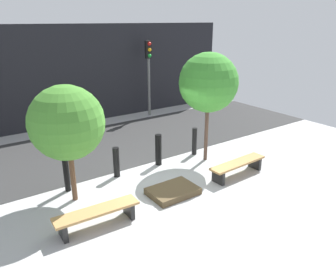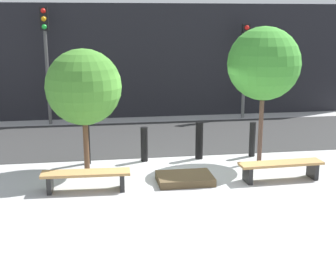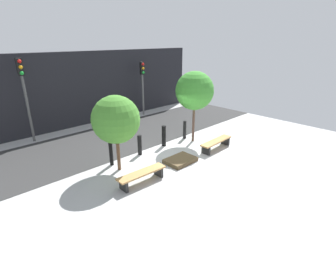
{
  "view_description": "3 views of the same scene",
  "coord_description": "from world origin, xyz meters",
  "px_view_note": "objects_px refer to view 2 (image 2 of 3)",
  "views": [
    {
      "loc": [
        -4.52,
        -6.43,
        4.37
      ],
      "look_at": [
        0.34,
        0.45,
        1.25
      ],
      "focal_mm": 35.0,
      "sensor_mm": 36.0,
      "label": 1
    },
    {
      "loc": [
        -1.96,
        -10.19,
        3.61
      ],
      "look_at": [
        -0.33,
        0.12,
        0.92
      ],
      "focal_mm": 50.0,
      "sensor_mm": 36.0,
      "label": 2
    },
    {
      "loc": [
        -7.28,
        -7.02,
        4.87
      ],
      "look_at": [
        -0.52,
        -0.04,
        1.08
      ],
      "focal_mm": 28.0,
      "sensor_mm": 36.0,
      "label": 3
    }
  ],
  "objects_px": {
    "bench_right": "(281,167)",
    "bollard_right": "(252,139)",
    "bench_left": "(86,177)",
    "bollard_far_left": "(87,143)",
    "bollard_left": "(144,144)",
    "planter_bed": "(185,179)",
    "traffic_light_mid_west": "(245,54)",
    "tree_behind_right_bench": "(264,64)",
    "bollard_center": "(199,140)",
    "tree_behind_left_bench": "(84,87)",
    "traffic_light_west": "(46,45)"
  },
  "relations": [
    {
      "from": "bench_right",
      "to": "planter_bed",
      "type": "xyz_separation_m",
      "value": [
        -2.22,
        0.2,
        -0.23
      ]
    },
    {
      "from": "tree_behind_left_bench",
      "to": "bollard_far_left",
      "type": "xyz_separation_m",
      "value": [
        0.01,
        0.56,
        -1.51
      ]
    },
    {
      "from": "traffic_light_mid_west",
      "to": "planter_bed",
      "type": "bearing_deg",
      "value": -117.6
    },
    {
      "from": "tree_behind_left_bench",
      "to": "traffic_light_west",
      "type": "bearing_deg",
      "value": 103.52
    },
    {
      "from": "bollard_right",
      "to": "traffic_light_west",
      "type": "distance_m",
      "value": 7.97
    },
    {
      "from": "tree_behind_right_bench",
      "to": "tree_behind_left_bench",
      "type": "bearing_deg",
      "value": -180.0
    },
    {
      "from": "bench_left",
      "to": "traffic_light_west",
      "type": "height_order",
      "value": "traffic_light_west"
    },
    {
      "from": "bollard_far_left",
      "to": "bollard_right",
      "type": "height_order",
      "value": "bollard_far_left"
    },
    {
      "from": "bench_left",
      "to": "tree_behind_left_bench",
      "type": "distance_m",
      "value": 2.26
    },
    {
      "from": "tree_behind_right_bench",
      "to": "bollard_far_left",
      "type": "height_order",
      "value": "tree_behind_right_bench"
    },
    {
      "from": "tree_behind_left_bench",
      "to": "planter_bed",
      "type": "bearing_deg",
      "value": -29.04
    },
    {
      "from": "bollard_far_left",
      "to": "bollard_right",
      "type": "relative_size",
      "value": 1.16
    },
    {
      "from": "bench_left",
      "to": "bench_right",
      "type": "xyz_separation_m",
      "value": [
        4.43,
        -0.0,
        0.0
      ]
    },
    {
      "from": "planter_bed",
      "to": "bollard_center",
      "type": "distance_m",
      "value": 1.98
    },
    {
      "from": "bench_right",
      "to": "bollard_right",
      "type": "distance_m",
      "value": 2.0
    },
    {
      "from": "bench_right",
      "to": "bollard_far_left",
      "type": "bearing_deg",
      "value": 153.43
    },
    {
      "from": "bench_left",
      "to": "traffic_light_west",
      "type": "relative_size",
      "value": 0.48
    },
    {
      "from": "planter_bed",
      "to": "traffic_light_mid_west",
      "type": "bearing_deg",
      "value": 62.4
    },
    {
      "from": "bollard_left",
      "to": "bollard_center",
      "type": "xyz_separation_m",
      "value": [
        1.47,
        0.0,
        0.05
      ]
    },
    {
      "from": "bench_right",
      "to": "bollard_right",
      "type": "xyz_separation_m",
      "value": [
        -0.01,
        1.99,
        0.15
      ]
    },
    {
      "from": "bollard_far_left",
      "to": "bollard_left",
      "type": "relative_size",
      "value": 1.2
    },
    {
      "from": "bollard_left",
      "to": "traffic_light_mid_west",
      "type": "bearing_deg",
      "value": 49.42
    },
    {
      "from": "bollard_far_left",
      "to": "bollard_left",
      "type": "bearing_deg",
      "value": 0.0
    },
    {
      "from": "bollard_center",
      "to": "bollard_right",
      "type": "bearing_deg",
      "value": 0.0
    },
    {
      "from": "bench_left",
      "to": "bollard_right",
      "type": "distance_m",
      "value": 4.85
    },
    {
      "from": "planter_bed",
      "to": "traffic_light_mid_west",
      "type": "relative_size",
      "value": 0.36
    },
    {
      "from": "bollard_left",
      "to": "traffic_light_west",
      "type": "xyz_separation_m",
      "value": [
        -2.82,
        5.01,
        2.31
      ]
    },
    {
      "from": "tree_behind_right_bench",
      "to": "bollard_center",
      "type": "xyz_separation_m",
      "value": [
        -1.48,
        0.56,
        -2.04
      ]
    },
    {
      "from": "tree_behind_left_bench",
      "to": "traffic_light_west",
      "type": "xyz_separation_m",
      "value": [
        -1.34,
        5.57,
        0.7
      ]
    },
    {
      "from": "tree_behind_right_bench",
      "to": "bollard_far_left",
      "type": "distance_m",
      "value": 4.89
    },
    {
      "from": "planter_bed",
      "to": "tree_behind_left_bench",
      "type": "height_order",
      "value": "tree_behind_left_bench"
    },
    {
      "from": "bench_left",
      "to": "bollard_left",
      "type": "xyz_separation_m",
      "value": [
        1.48,
        1.99,
        0.14
      ]
    },
    {
      "from": "traffic_light_west",
      "to": "traffic_light_mid_west",
      "type": "bearing_deg",
      "value": -0.01
    },
    {
      "from": "bollard_center",
      "to": "traffic_light_mid_west",
      "type": "bearing_deg",
      "value": 60.62
    },
    {
      "from": "traffic_light_west",
      "to": "bench_left",
      "type": "bearing_deg",
      "value": -79.17
    },
    {
      "from": "planter_bed",
      "to": "traffic_light_west",
      "type": "relative_size",
      "value": 0.31
    },
    {
      "from": "bollard_far_left",
      "to": "bollard_center",
      "type": "bearing_deg",
      "value": 0.0
    },
    {
      "from": "planter_bed",
      "to": "bollard_left",
      "type": "xyz_separation_m",
      "value": [
        -0.74,
        1.79,
        0.37
      ]
    },
    {
      "from": "bollard_right",
      "to": "traffic_light_west",
      "type": "relative_size",
      "value": 0.23
    },
    {
      "from": "tree_behind_right_bench",
      "to": "traffic_light_mid_west",
      "type": "distance_m",
      "value": 5.73
    },
    {
      "from": "tree_behind_right_bench",
      "to": "traffic_light_mid_west",
      "type": "height_order",
      "value": "tree_behind_right_bench"
    },
    {
      "from": "tree_behind_right_bench",
      "to": "bollard_far_left",
      "type": "bearing_deg",
      "value": 172.76
    },
    {
      "from": "bollard_left",
      "to": "traffic_light_mid_west",
      "type": "height_order",
      "value": "traffic_light_mid_west"
    },
    {
      "from": "bench_left",
      "to": "bollard_right",
      "type": "bearing_deg",
      "value": 26.57
    },
    {
      "from": "bench_left",
      "to": "traffic_light_mid_west",
      "type": "xyz_separation_m",
      "value": [
        5.77,
        7.0,
        2.08
      ]
    },
    {
      "from": "bollard_left",
      "to": "traffic_light_mid_west",
      "type": "xyz_separation_m",
      "value": [
        4.29,
        5.01,
        1.94
      ]
    },
    {
      "from": "bollard_left",
      "to": "bollard_center",
      "type": "height_order",
      "value": "bollard_center"
    },
    {
      "from": "bench_left",
      "to": "bollard_far_left",
      "type": "xyz_separation_m",
      "value": [
        0.01,
        1.99,
        0.23
      ]
    },
    {
      "from": "bench_left",
      "to": "tree_behind_right_bench",
      "type": "relative_size",
      "value": 0.55
    },
    {
      "from": "planter_bed",
      "to": "bollard_far_left",
      "type": "relative_size",
      "value": 1.15
    }
  ]
}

